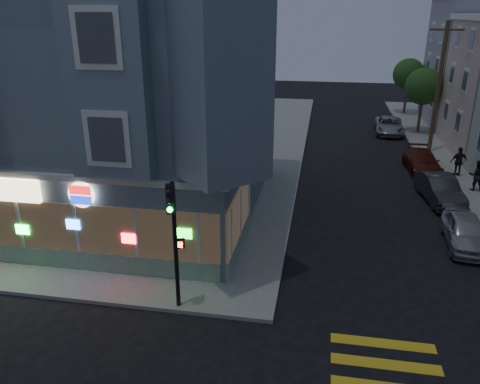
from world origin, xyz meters
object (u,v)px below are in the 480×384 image
(parked_car_a, at_px, (465,231))
(parked_car_c, at_px, (422,162))
(street_tree_near, at_px, (424,86))
(parked_car_b, at_px, (440,189))
(pedestrian_b, at_px, (459,161))
(utility_pole, at_px, (438,87))
(traffic_signal, at_px, (174,226))
(street_tree_far, at_px, (409,74))
(pedestrian_a, at_px, (477,175))
(parked_car_d, at_px, (389,126))
(fire_hydrant, at_px, (475,227))

(parked_car_a, distance_m, parked_car_c, 10.40)
(street_tree_near, bearing_deg, parked_car_b, -95.45)
(pedestrian_b, bearing_deg, utility_pole, -96.16)
(street_tree_near, xyz_separation_m, traffic_signal, (-12.52, -27.82, -0.69))
(utility_pole, xyz_separation_m, parked_car_a, (-1.30, -14.91, -4.11))
(parked_car_c, bearing_deg, street_tree_far, 82.34)
(utility_pole, xyz_separation_m, pedestrian_a, (1.00, -7.90, -3.76))
(pedestrian_b, height_order, parked_car_d, pedestrian_b)
(utility_pole, bearing_deg, street_tree_near, 88.09)
(street_tree_near, relative_size, parked_car_c, 1.17)
(street_tree_far, distance_m, fire_hydrant, 28.41)
(street_tree_near, height_order, parked_car_c, street_tree_near)
(parked_car_a, height_order, parked_car_d, parked_car_a)
(street_tree_far, relative_size, pedestrian_a, 3.00)
(pedestrian_a, distance_m, parked_car_d, 13.83)
(street_tree_near, bearing_deg, traffic_signal, -114.23)
(street_tree_near, distance_m, parked_car_c, 11.11)
(street_tree_near, bearing_deg, utility_pole, -91.91)
(utility_pole, distance_m, street_tree_near, 6.06)
(pedestrian_a, bearing_deg, utility_pole, -79.23)
(pedestrian_a, bearing_deg, fire_hydrant, 78.46)
(parked_car_c, bearing_deg, fire_hydrant, -89.48)
(parked_car_d, bearing_deg, parked_car_a, -84.55)
(parked_car_a, bearing_deg, street_tree_near, 89.31)
(traffic_signal, bearing_deg, parked_car_b, 32.16)
(pedestrian_a, xyz_separation_m, traffic_signal, (-13.32, -13.92, 2.21))
(fire_hydrant, bearing_deg, pedestrian_b, 81.27)
(parked_car_a, distance_m, parked_car_b, 5.20)
(parked_car_d, xyz_separation_m, traffic_signal, (-10.08, -27.37, 2.57))
(parked_car_a, distance_m, fire_hydrant, 0.94)
(parked_car_b, xyz_separation_m, parked_car_c, (0.00, 5.20, -0.06))
(utility_pole, relative_size, street_tree_near, 1.70)
(street_tree_far, height_order, pedestrian_a, street_tree_far)
(street_tree_near, xyz_separation_m, pedestrian_a, (0.80, -13.90, -2.90))
(utility_pole, bearing_deg, parked_car_b, -97.62)
(parked_car_a, height_order, traffic_signal, traffic_signal)
(pedestrian_a, relative_size, pedestrian_b, 0.98)
(street_tree_near, xyz_separation_m, parked_car_c, (-1.50, -10.51, -3.28))
(street_tree_far, relative_size, fire_hydrant, 6.13)
(pedestrian_b, height_order, fire_hydrant, pedestrian_b)
(parked_car_c, bearing_deg, parked_car_d, 92.28)
(street_tree_far, bearing_deg, traffic_signal, -109.26)
(street_tree_far, height_order, fire_hydrant, street_tree_far)
(street_tree_near, height_order, parked_car_d, street_tree_near)
(pedestrian_a, distance_m, fire_hydrant, 6.54)
(pedestrian_a, distance_m, parked_car_b, 2.95)
(parked_car_b, bearing_deg, pedestrian_b, 58.35)
(utility_pole, distance_m, parked_car_a, 15.52)
(pedestrian_a, xyz_separation_m, parked_car_b, (-2.30, -1.82, -0.31))
(street_tree_near, bearing_deg, pedestrian_b, -87.72)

